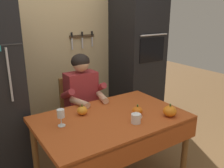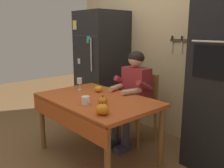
# 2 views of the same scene
# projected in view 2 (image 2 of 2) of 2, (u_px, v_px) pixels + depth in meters

# --- Properties ---
(ground_plane) EXTENTS (10.00, 10.00, 0.00)m
(ground_plane) POSITION_uv_depth(u_px,v_px,m) (91.00, 159.00, 2.87)
(ground_plane) COLOR brown
(ground_plane) RESTS_ON ground
(back_wall_assembly) EXTENTS (3.70, 0.13, 2.60)m
(back_wall_assembly) POSITION_uv_depth(u_px,v_px,m) (167.00, 45.00, 3.42)
(back_wall_assembly) COLOR #D1B784
(back_wall_assembly) RESTS_ON ground
(refrigerator) EXTENTS (0.68, 0.71, 1.80)m
(refrigerator) POSITION_uv_depth(u_px,v_px,m) (102.00, 67.00, 3.99)
(refrigerator) COLOR black
(refrigerator) RESTS_ON ground
(dining_table) EXTENTS (1.40, 0.90, 0.74)m
(dining_table) POSITION_uv_depth(u_px,v_px,m) (95.00, 105.00, 2.77)
(dining_table) COLOR brown
(dining_table) RESTS_ON ground
(chair_behind_person) EXTENTS (0.40, 0.40, 0.93)m
(chair_behind_person) POSITION_uv_depth(u_px,v_px,m) (142.00, 104.00, 3.31)
(chair_behind_person) COLOR #9E6B33
(chair_behind_person) RESTS_ON ground
(seated_person) EXTENTS (0.47, 0.55, 1.25)m
(seated_person) POSITION_uv_depth(u_px,v_px,m) (133.00, 90.00, 3.14)
(seated_person) COLOR #38384C
(seated_person) RESTS_ON ground
(coffee_mug) EXTENTS (0.12, 0.09, 0.09)m
(coffee_mug) POSITION_uv_depth(u_px,v_px,m) (86.00, 100.00, 2.52)
(coffee_mug) COLOR white
(coffee_mug) RESTS_ON dining_table
(wine_glass) EXTENTS (0.07, 0.07, 0.16)m
(wine_glass) POSITION_uv_depth(u_px,v_px,m) (80.00, 82.00, 3.14)
(wine_glass) COLOR white
(wine_glass) RESTS_ON dining_table
(pumpkin_large) EXTENTS (0.13, 0.13, 0.12)m
(pumpkin_large) POSITION_uv_depth(u_px,v_px,m) (103.00, 109.00, 2.22)
(pumpkin_large) COLOR orange
(pumpkin_large) RESTS_ON dining_table
(pumpkin_medium) EXTENTS (0.10, 0.10, 0.10)m
(pumpkin_medium) POSITION_uv_depth(u_px,v_px,m) (103.00, 101.00, 2.52)
(pumpkin_medium) COLOR orange
(pumpkin_medium) RESTS_ON dining_table
(pumpkin_small) EXTENTS (0.10, 0.10, 0.11)m
(pumpkin_small) POSITION_uv_depth(u_px,v_px,m) (98.00, 89.00, 3.03)
(pumpkin_small) COLOR orange
(pumpkin_small) RESTS_ON dining_table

